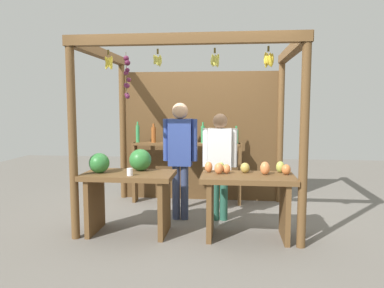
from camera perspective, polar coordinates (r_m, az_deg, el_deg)
ground_plane at (r=5.48m, az=0.23°, el=-11.13°), size 12.00×12.00×0.00m
market_stall at (r=5.68m, az=0.67°, el=4.06°), size 2.80×2.14×2.41m
fruit_counter_left at (r=4.76m, az=-9.91°, el=-5.85°), size 1.12×0.64×1.05m
fruit_counter_right at (r=4.59m, az=8.51°, el=-7.20°), size 1.12×0.64×0.93m
bottle_shelf_unit at (r=6.07m, az=-0.87°, el=-1.76°), size 1.79×0.22×1.35m
vendor_man at (r=5.17m, az=-1.84°, el=-0.92°), size 0.48×0.22×1.65m
vendor_woman at (r=5.16m, az=4.30°, el=-2.09°), size 0.48×0.20×1.50m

